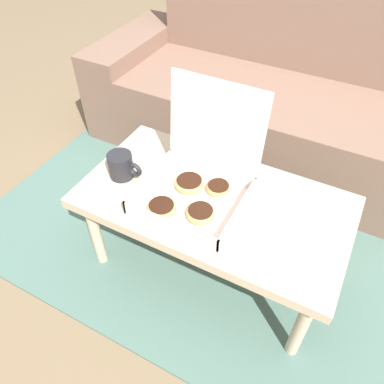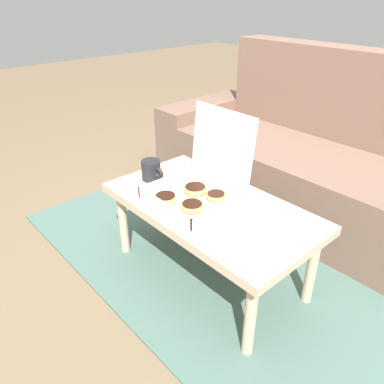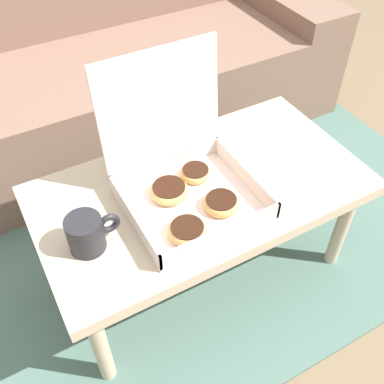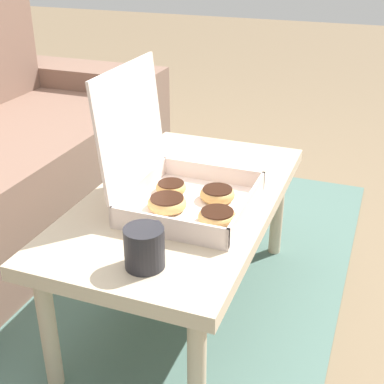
{
  "view_description": "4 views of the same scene",
  "coord_description": "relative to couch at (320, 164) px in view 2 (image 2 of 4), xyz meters",
  "views": [
    {
      "loc": [
        0.37,
        -0.99,
        1.35
      ],
      "look_at": [
        -0.06,
        -0.18,
        0.45
      ],
      "focal_mm": 35.0,
      "sensor_mm": 36.0,
      "label": 1
    },
    {
      "loc": [
        0.99,
        -1.13,
        1.24
      ],
      "look_at": [
        -0.06,
        -0.18,
        0.45
      ],
      "focal_mm": 35.0,
      "sensor_mm": 36.0,
      "label": 2
    },
    {
      "loc": [
        -0.47,
        -0.92,
        1.31
      ],
      "look_at": [
        -0.06,
        -0.18,
        0.45
      ],
      "focal_mm": 42.0,
      "sensor_mm": 36.0,
      "label": 3
    },
    {
      "loc": [
        -1.27,
        -0.64,
        1.1
      ],
      "look_at": [
        -0.06,
        -0.18,
        0.45
      ],
      "focal_mm": 50.0,
      "sensor_mm": 36.0,
      "label": 4
    }
  ],
  "objects": [
    {
      "name": "pastry_box",
      "position": [
        -0.06,
        -0.93,
        0.16
      ],
      "size": [
        0.35,
        0.35,
        0.38
      ],
      "color": "silver",
      "rests_on": "coffee_table"
    },
    {
      "name": "coffee_table",
      "position": [
        0.0,
        -0.92,
        0.05
      ],
      "size": [
        0.96,
        0.52,
        0.4
      ],
      "color": "#C6B293",
      "rests_on": "ground_plane"
    },
    {
      "name": "coffee_mug",
      "position": [
        -0.36,
        -0.97,
        0.14
      ],
      "size": [
        0.14,
        0.09,
        0.1
      ],
      "color": "#232328",
      "rests_on": "coffee_table"
    },
    {
      "name": "couch",
      "position": [
        0.0,
        0.0,
        0.0
      ],
      "size": [
        2.08,
        0.76,
        0.94
      ],
      "color": "#7A5B4C",
      "rests_on": "ground_plane"
    },
    {
      "name": "area_rug",
      "position": [
        0.0,
        -0.49,
        -0.3
      ],
      "size": [
        2.2,
        1.8,
        0.01
      ],
      "primitive_type": "cube",
      "color": "#4C6B60",
      "rests_on": "ground_plane"
    },
    {
      "name": "ground_plane",
      "position": [
        0.0,
        -0.79,
        -0.31
      ],
      "size": [
        12.0,
        12.0,
        0.0
      ],
      "primitive_type": "plane",
      "color": "#756047"
    }
  ]
}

